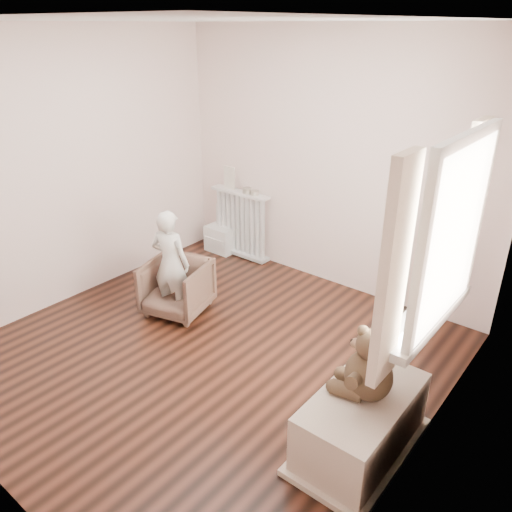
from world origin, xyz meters
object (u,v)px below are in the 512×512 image
Objects in this scene: teddy_bear at (370,367)px; armchair at (177,287)px; radiator at (240,226)px; toy_vanity at (221,230)px; child at (171,263)px; plush_cat at (428,297)px; toy_bench at (361,426)px.

armchair is at bearing 158.48° from teddy_bear.
radiator reaches higher than toy_vanity.
child reaches higher than teddy_bear.
radiator is 2.86× the size of plush_cat.
plush_cat is (3.03, -1.32, 0.72)m from toy_vanity.
armchair reaches higher than toy_bench.
radiator reaches higher than armchair.
plush_cat reaches higher than teddy_bear.
child reaches higher than armchair.
plush_cat is at bearing 166.14° from child.
armchair is 2.32m from teddy_bear.
teddy_bear is 0.59m from plush_cat.
child is 3.65× the size of plush_cat.
armchair is at bearing 155.74° from plush_cat.
toy_bench is at bearing -134.62° from teddy_bear.
toy_bench is 0.47m from teddy_bear.
plush_cat is (0.13, 0.47, 0.33)m from teddy_bear.
radiator is 3.12m from plush_cat.
plush_cat is at bearing -26.28° from radiator.
child is at bearing -75.73° from radiator.
armchair is 0.28m from child.
toy_vanity is at bearing 137.95° from teddy_bear.
child is (0.65, -1.40, 0.27)m from toy_vanity.
toy_vanity is 0.56× the size of child.
teddy_bear is at bearing -35.01° from radiator.
teddy_bear is 1.71× the size of plush_cat.
radiator is 0.78× the size of child.
child is 1.10× the size of toy_bench.
toy_vanity is 1.00× the size of armchair.
child is at bearing 169.64° from toy_bench.
toy_bench is (2.89, -1.81, -0.08)m from toy_vanity.
toy_vanity is 3.38m from plush_cat.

